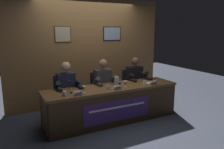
# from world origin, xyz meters

# --- Properties ---
(ground_plane) EXTENTS (12.00, 12.00, 0.00)m
(ground_plane) POSITION_xyz_m (0.00, 0.00, 0.00)
(ground_plane) COLOR #383D4C
(wall_back_panelled) EXTENTS (3.99, 0.14, 2.60)m
(wall_back_panelled) POSITION_xyz_m (0.00, 1.28, 1.30)
(wall_back_panelled) COLOR brown
(wall_back_panelled) RESTS_ON ground_plane
(conference_table) EXTENTS (2.79, 0.74, 0.72)m
(conference_table) POSITION_xyz_m (-0.00, -0.10, 0.49)
(conference_table) COLOR brown
(conference_table) RESTS_ON ground_plane
(chair_left) EXTENTS (0.44, 0.44, 0.91)m
(chair_left) POSITION_xyz_m (-0.83, 0.55, 0.45)
(chair_left) COLOR black
(chair_left) RESTS_ON ground_plane
(panelist_left) EXTENTS (0.51, 0.48, 1.24)m
(panelist_left) POSITION_xyz_m (-0.83, 0.35, 0.72)
(panelist_left) COLOR black
(panelist_left) RESTS_ON ground_plane
(nameplate_left) EXTENTS (0.16, 0.06, 0.08)m
(nameplate_left) POSITION_xyz_m (-0.82, -0.27, 0.76)
(nameplate_left) COLOR white
(nameplate_left) RESTS_ON conference_table
(juice_glass_left) EXTENTS (0.06, 0.06, 0.12)m
(juice_glass_left) POSITION_xyz_m (-0.66, -0.16, 0.81)
(juice_glass_left) COLOR white
(juice_glass_left) RESTS_ON conference_table
(water_cup_left) EXTENTS (0.06, 0.06, 0.08)m
(water_cup_left) POSITION_xyz_m (-1.04, -0.20, 0.76)
(water_cup_left) COLOR silver
(water_cup_left) RESTS_ON conference_table
(microphone_left) EXTENTS (0.06, 0.17, 0.22)m
(microphone_left) POSITION_xyz_m (-0.88, -0.04, 0.79)
(microphone_left) COLOR black
(microphone_left) RESTS_ON conference_table
(chair_center) EXTENTS (0.44, 0.44, 0.91)m
(chair_center) POSITION_xyz_m (0.00, 0.55, 0.45)
(chair_center) COLOR black
(chair_center) RESTS_ON ground_plane
(panelist_center) EXTENTS (0.51, 0.48, 1.24)m
(panelist_center) POSITION_xyz_m (0.00, 0.35, 0.72)
(panelist_center) COLOR black
(panelist_center) RESTS_ON ground_plane
(nameplate_center) EXTENTS (0.16, 0.06, 0.08)m
(nameplate_center) POSITION_xyz_m (-0.02, -0.25, 0.76)
(nameplate_center) COLOR white
(nameplate_center) RESTS_ON conference_table
(juice_glass_center) EXTENTS (0.06, 0.06, 0.12)m
(juice_glass_center) POSITION_xyz_m (0.22, -0.17, 0.81)
(juice_glass_center) COLOR white
(juice_glass_center) RESTS_ON conference_table
(water_cup_center) EXTENTS (0.06, 0.06, 0.08)m
(water_cup_center) POSITION_xyz_m (-0.17, -0.17, 0.76)
(water_cup_center) COLOR silver
(water_cup_center) RESTS_ON conference_table
(microphone_center) EXTENTS (0.06, 0.17, 0.22)m
(microphone_center) POSITION_xyz_m (0.01, -0.04, 0.79)
(microphone_center) COLOR black
(microphone_center) RESTS_ON conference_table
(chair_right) EXTENTS (0.44, 0.44, 0.91)m
(chair_right) POSITION_xyz_m (0.83, 0.55, 0.45)
(chair_right) COLOR black
(chair_right) RESTS_ON ground_plane
(panelist_right) EXTENTS (0.51, 0.48, 1.24)m
(panelist_right) POSITION_xyz_m (0.83, 0.35, 0.72)
(panelist_right) COLOR black
(panelist_right) RESTS_ON ground_plane
(nameplate_right) EXTENTS (0.17, 0.06, 0.08)m
(nameplate_right) POSITION_xyz_m (0.85, -0.26, 0.76)
(nameplate_right) COLOR white
(nameplate_right) RESTS_ON conference_table
(juice_glass_right) EXTENTS (0.06, 0.06, 0.12)m
(juice_glass_right) POSITION_xyz_m (0.97, -0.12, 0.81)
(juice_glass_right) COLOR white
(juice_glass_right) RESTS_ON conference_table
(water_cup_right) EXTENTS (0.06, 0.06, 0.08)m
(water_cup_right) POSITION_xyz_m (0.67, -0.19, 0.76)
(water_cup_right) COLOR silver
(water_cup_right) RESTS_ON conference_table
(microphone_right) EXTENTS (0.06, 0.17, 0.22)m
(microphone_right) POSITION_xyz_m (0.82, 0.03, 0.79)
(microphone_right) COLOR black
(microphone_right) RESTS_ON conference_table
(water_pitcher_central) EXTENTS (0.15, 0.10, 0.21)m
(water_pitcher_central) POSITION_xyz_m (0.10, -0.00, 0.82)
(water_pitcher_central) COLOR silver
(water_pitcher_central) RESTS_ON conference_table
(document_stack_right) EXTENTS (0.24, 0.20, 0.01)m
(document_stack_right) POSITION_xyz_m (0.87, -0.13, 0.73)
(document_stack_right) COLOR white
(document_stack_right) RESTS_ON conference_table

